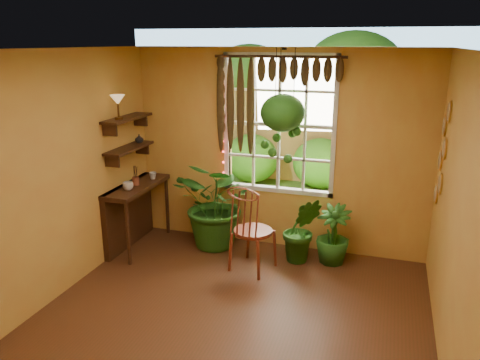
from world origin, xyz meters
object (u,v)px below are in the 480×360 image
at_px(windsor_chair, 251,242).
at_px(hanging_basket, 283,117).
at_px(potted_plant_mid, 302,230).
at_px(potted_plant_left, 218,204).
at_px(counter_ledge, 131,208).

relative_size(windsor_chair, hanging_basket, 0.91).
bearing_deg(potted_plant_mid, potted_plant_left, 175.16).
bearing_deg(counter_ledge, potted_plant_mid, 5.37).
height_order(windsor_chair, potted_plant_left, windsor_chair).
bearing_deg(potted_plant_left, windsor_chair, -39.72).
relative_size(counter_ledge, potted_plant_mid, 1.36).
height_order(counter_ledge, hanging_basket, hanging_basket).
bearing_deg(hanging_basket, potted_plant_mid, -28.86).
xyz_separation_m(counter_ledge, windsor_chair, (1.80, -0.21, -0.18)).
bearing_deg(windsor_chair, counter_ledge, -170.94).
distance_m(windsor_chair, hanging_basket, 1.61).
relative_size(counter_ledge, windsor_chair, 0.93).
height_order(counter_ledge, windsor_chair, windsor_chair).
bearing_deg(counter_ledge, potted_plant_left, 15.38).
bearing_deg(potted_plant_mid, counter_ledge, -174.63).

